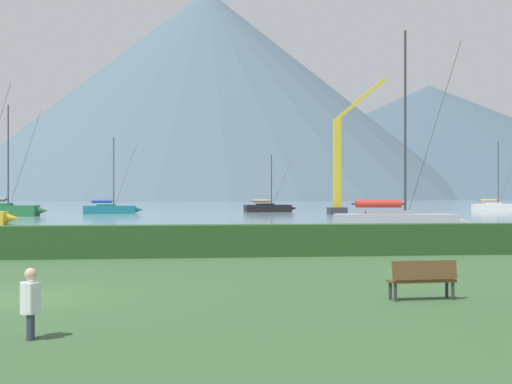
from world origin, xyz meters
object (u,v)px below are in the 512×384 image
Objects in this scene: sailboat_slip_0 at (268,208)px; sailboat_slip_1 at (397,221)px; dock_crane at (339,172)px; sailboat_slip_6 at (495,206)px; sailboat_slip_5 at (3,209)px; sailboat_slip_4 at (110,209)px; park_bench_near_path at (423,278)px; person_seated_viewer at (31,300)px.

sailboat_slip_1 is at bearing -93.97° from sailboat_slip_0.
sailboat_slip_1 is 0.81× the size of dock_crane.
sailboat_slip_6 reaches higher than sailboat_slip_0.
sailboat_slip_1 is at bearing -44.58° from sailboat_slip_5.
sailboat_slip_5 is (-10.63, -7.72, 0.14)m from sailboat_slip_4.
park_bench_near_path is (-39.25, -81.21, -0.04)m from sailboat_slip_6.
park_bench_near_path is 1.31× the size of person_seated_viewer.
sailboat_slip_1 is 1.41× the size of sailboat_slip_4.
sailboat_slip_0 is at bearing 70.19° from person_seated_viewer.
sailboat_slip_4 is at bearing -163.46° from sailboat_slip_6.
sailboat_slip_4 is at bearing 121.82° from sailboat_slip_1.
sailboat_slip_4 is 27.25m from dock_crane.
sailboat_slip_0 is 32.83m from sailboat_slip_5.
sailboat_slip_6 is 90.20m from park_bench_near_path.
dock_crane reaches higher than sailboat_slip_4.
sailboat_slip_1 is at bearing 53.43° from person_seated_viewer.
sailboat_slip_1 is at bearing -68.33° from sailboat_slip_4.
dock_crane reaches higher than sailboat_slip_0.
sailboat_slip_6 is (31.99, 3.25, 0.01)m from sailboat_slip_0.
person_seated_viewer is at bearing -107.55° from dock_crane.
sailboat_slip_4 is 13.14m from sailboat_slip_5.
person_seated_viewer is (14.52, -68.86, -0.03)m from sailboat_slip_5.
park_bench_near_path is at bearing -65.89° from sailboat_slip_5.
person_seated_viewer is at bearing -111.99° from sailboat_slip_6.
park_bench_near_path is 0.10× the size of dock_crane.
sailboat_slip_0 is 32.16m from sailboat_slip_6.
dock_crane is at bearing -64.03° from sailboat_slip_0.
sailboat_slip_1 is 1.08× the size of sailboat_slip_5.
sailboat_slip_1 is 60.95m from sailboat_slip_6.
sailboat_slip_1 is 7.78× the size of park_bench_near_path.
sailboat_slip_4 is (-19.59, -5.13, 0.02)m from sailboat_slip_0.
sailboat_slip_6 is at bearing 5.69° from sailboat_slip_4.
dock_crane reaches higher than sailboat_slip_5.
sailboat_slip_6 is at bearing 60.47° from park_bench_near_path.
sailboat_slip_0 is 4.48× the size of park_bench_near_path.
dock_crane reaches higher than sailboat_slip_1.
dock_crane is (6.68, -10.95, 4.34)m from sailboat_slip_0.
sailboat_slip_0 is 20.25m from sailboat_slip_4.
sailboat_slip_6 is 5.80× the size of park_bench_near_path.
sailboat_slip_0 is 0.81× the size of sailboat_slip_4.
sailboat_slip_0 is at bearing 98.05° from sailboat_slip_1.
sailboat_slip_5 reaches higher than park_bench_near_path.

